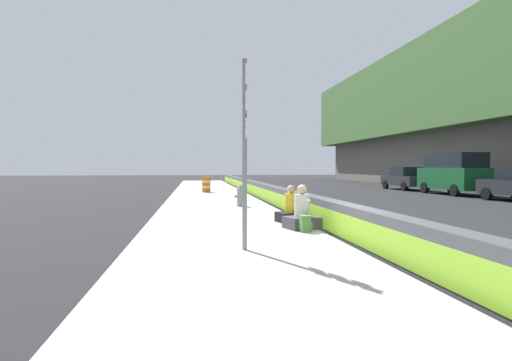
# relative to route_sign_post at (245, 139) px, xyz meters

# --- Properties ---
(ground_plane) EXTENTS (160.00, 160.00, 0.00)m
(ground_plane) POSITION_rel_route_sign_post_xyz_m (1.19, -2.57, -2.23)
(ground_plane) COLOR #232326
(ground_plane) RESTS_ON ground
(sidewalk_strip) EXTENTS (80.00, 4.40, 0.14)m
(sidewalk_strip) POSITION_rel_route_sign_post_xyz_m (1.19, 0.08, -2.16)
(sidewalk_strip) COLOR #A8A59E
(sidewalk_strip) RESTS_ON ground_plane
(jersey_barrier) EXTENTS (76.00, 0.45, 0.85)m
(jersey_barrier) POSITION_rel_route_sign_post_xyz_m (1.19, -2.57, -1.81)
(jersey_barrier) COLOR #47474C
(jersey_barrier) RESTS_ON ground_plane
(route_sign_post) EXTENTS (0.44, 0.09, 3.60)m
(route_sign_post) POSITION_rel_route_sign_post_xyz_m (0.00, 0.00, 0.00)
(route_sign_post) COLOR gray
(route_sign_post) RESTS_ON sidewalk_strip
(fire_hydrant) EXTENTS (0.26, 0.46, 0.88)m
(fire_hydrant) POSITION_rel_route_sign_post_xyz_m (8.78, -0.84, -1.65)
(fire_hydrant) COLOR gray
(fire_hydrant) RESTS_ON sidewalk_strip
(seated_person_foreground) EXTENTS (0.87, 0.96, 1.12)m
(seated_person_foreground) POSITION_rel_route_sign_post_xyz_m (2.51, -1.76, -1.74)
(seated_person_foreground) COLOR #424247
(seated_person_foreground) RESTS_ON sidewalk_strip
(seated_person_middle) EXTENTS (0.80, 0.88, 1.06)m
(seated_person_middle) POSITION_rel_route_sign_post_xyz_m (3.78, -1.78, -1.76)
(seated_person_middle) COLOR black
(seated_person_middle) RESTS_ON sidewalk_strip
(backpack) EXTENTS (0.32, 0.28, 0.40)m
(backpack) POSITION_rel_route_sign_post_xyz_m (1.97, -1.70, -1.90)
(backpack) COLOR #4C7A3D
(backpack) RESTS_ON sidewalk_strip
(construction_barrel) EXTENTS (0.54, 0.54, 0.95)m
(construction_barrel) POSITION_rel_route_sign_post_xyz_m (18.36, 0.24, -1.61)
(construction_barrel) COLOR orange
(construction_barrel) RESTS_ON sidewalk_strip
(parked_car_fourth) EXTENTS (5.12, 2.15, 2.56)m
(parked_car_fourth) POSITION_rel_route_sign_post_xyz_m (15.97, -14.88, -0.88)
(parked_car_fourth) COLOR #145128
(parked_car_fourth) RESTS_ON ground_plane
(parked_car_midline) EXTENTS (4.52, 1.98, 1.71)m
(parked_car_midline) POSITION_rel_route_sign_post_xyz_m (21.53, -14.68, -1.37)
(parked_car_midline) COLOR #28282D
(parked_car_midline) RESTS_ON ground_plane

